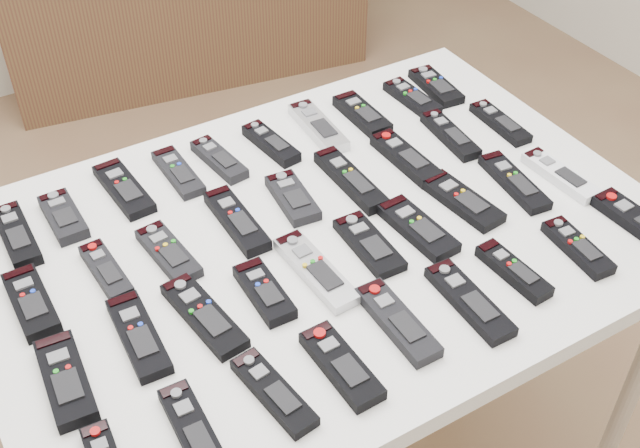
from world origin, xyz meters
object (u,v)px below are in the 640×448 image
remote_5 (271,143)px  remote_30 (194,433)px  remote_4 (219,160)px  remote_23 (316,270)px  remote_12 (169,253)px  remote_20 (139,336)px  remote_0 (17,235)px  remote_34 (469,301)px  remote_10 (31,303)px  remote_27 (514,182)px  remote_18 (500,123)px  remote_16 (406,158)px  remote_11 (106,271)px  remote_36 (578,247)px  remote_21 (204,315)px  remote_24 (369,244)px  remote_32 (341,365)px  remote_19 (66,380)px  remote_15 (350,180)px  remote_35 (514,271)px  remote_8 (412,98)px  remote_13 (237,221)px  remote_22 (264,292)px  remote_37 (640,223)px  remote_25 (418,228)px  remote_33 (398,322)px  remote_2 (124,189)px  remote_14 (293,198)px  remote_17 (450,135)px  remote_7 (362,114)px  remote_28 (560,175)px  table (320,255)px  remote_6 (318,127)px  remote_1 (63,217)px  remote_26 (462,200)px

remote_5 → remote_30: size_ratio=0.88×
remote_4 → remote_23: 0.38m
remote_12 → remote_20: same height
remote_0 → remote_34: size_ratio=0.92×
remote_5 → remote_10: size_ratio=0.97×
remote_27 → remote_4: bearing=148.7°
remote_0 → remote_18: size_ratio=1.05×
remote_10 → remote_16: bearing=0.9°
remote_11 → remote_27: 0.80m
remote_10 → remote_36: size_ratio=1.06×
remote_21 → remote_24: (0.33, 0.01, -0.00)m
remote_30 → remote_32: 0.25m
remote_18 → remote_19: bearing=-167.0°
remote_12 → remote_23: size_ratio=0.79×
remote_15 → remote_35: (0.11, -0.36, -0.00)m
remote_8 → remote_13: (-0.53, -0.18, 0.00)m
remote_5 → remote_22: (-0.21, -0.38, 0.00)m
remote_37 → remote_12: bearing=152.2°
remote_25 → remote_37: same height
remote_12 → remote_37: 0.87m
remote_33 → remote_2: bearing=115.4°
remote_4 → remote_36: same height
remote_14 → remote_30: 0.55m
remote_17 → remote_27: remote_17 is taller
remote_13 → remote_18: size_ratio=1.14×
remote_8 → remote_36: size_ratio=1.02×
remote_7 → remote_19: 0.87m
remote_14 → remote_25: bearing=-45.6°
remote_20 → remote_35: size_ratio=1.20×
remote_7 → remote_27: bearing=-70.0°
remote_19 → remote_36: size_ratio=1.15×
remote_28 → remote_22: bearing=175.8°
remote_17 → remote_20: same height
table → remote_13: 0.17m
remote_5 → remote_37: bearing=-57.7°
remote_6 → remote_32: size_ratio=1.13×
remote_21 → remote_5: bearing=41.7°
remote_27 → remote_28: 0.10m
remote_1 → remote_30: 0.56m
remote_12 → remote_24: 0.36m
remote_2 → remote_5: size_ratio=1.16×
remote_4 → remote_18: size_ratio=0.94×
remote_36 → remote_15: bearing=127.8°
remote_7 → remote_30: (-0.65, -0.57, -0.00)m
remote_28 → remote_36: 0.21m
remote_15 → remote_17: (0.27, 0.02, -0.00)m
remote_26 → remote_33: 0.35m
remote_13 → remote_34: 0.46m
remote_17 → table: bearing=-158.8°
remote_36 → remote_18: bearing=73.8°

